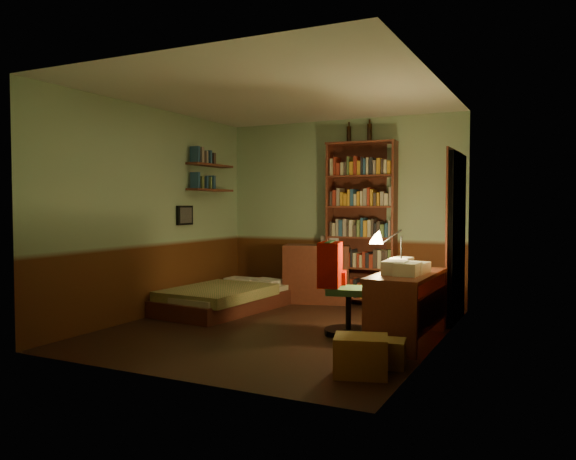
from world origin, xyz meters
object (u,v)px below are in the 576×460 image
at_px(dresser, 317,274).
at_px(cardboard_box_a, 361,356).
at_px(mini_stereo, 330,240).
at_px(desk_lamp, 401,244).
at_px(bookshelf, 361,224).
at_px(office_chair, 349,293).
at_px(cardboard_box_b, 386,353).
at_px(bed, 225,289).
at_px(desk, 407,307).

bearing_deg(dresser, cardboard_box_a, -77.59).
xyz_separation_m(mini_stereo, desk_lamp, (1.41, -1.46, 0.08)).
distance_m(mini_stereo, bookshelf, 0.54).
xyz_separation_m(desk_lamp, office_chair, (-0.48, -0.33, -0.53)).
bearing_deg(desk_lamp, cardboard_box_b, -97.67).
relative_size(dresser, cardboard_box_b, 2.80).
bearing_deg(dresser, mini_stereo, 23.26).
height_order(bed, cardboard_box_b, bed).
bearing_deg(office_chair, cardboard_box_b, -68.21).
height_order(dresser, desk_lamp, desk_lamp).
distance_m(mini_stereo, cardboard_box_b, 3.32).
bearing_deg(desk_lamp, dresser, 122.44).
height_order(mini_stereo, office_chair, mini_stereo).
height_order(bed, desk_lamp, desk_lamp).
relative_size(mini_stereo, office_chair, 0.28).
height_order(bed, cardboard_box_a, bed).
relative_size(office_chair, cardboard_box_b, 2.67).
relative_size(bookshelf, cardboard_box_b, 6.85).
xyz_separation_m(bed, office_chair, (1.94, -0.59, 0.17)).
height_order(dresser, bookshelf, bookshelf).
xyz_separation_m(bookshelf, desk, (1.10, -1.79, -0.78)).
bearing_deg(desk_lamp, bookshelf, 106.33).
xyz_separation_m(mini_stereo, bookshelf, (0.48, -0.04, 0.24)).
bearing_deg(desk_lamp, cardboard_box_a, -103.23).
height_order(mini_stereo, desk, mini_stereo).
bearing_deg(bed, office_chair, -10.36).
relative_size(mini_stereo, cardboard_box_b, 0.75).
bearing_deg(bed, bookshelf, 44.67).
xyz_separation_m(office_chair, cardboard_box_a, (0.60, -1.34, -0.28)).
bearing_deg(cardboard_box_a, bookshelf, 108.77).
bearing_deg(office_chair, cardboard_box_a, -79.44).
bearing_deg(office_chair, bed, 149.61).
bearing_deg(dresser, bookshelf, -9.04).
bearing_deg(desk, dresser, 136.10).
bearing_deg(dresser, bed, -145.23).
relative_size(bed, bookshelf, 0.82).
distance_m(mini_stereo, cardboard_box_a, 3.56).
distance_m(bed, desk_lamp, 2.53).
bearing_deg(cardboard_box_a, office_chair, 113.99).
bearing_deg(cardboard_box_a, bed, 142.71).
height_order(mini_stereo, cardboard_box_b, mini_stereo).
relative_size(dresser, mini_stereo, 3.76).
bearing_deg(cardboard_box_b, bed, 149.01).
height_order(desk_lamp, cardboard_box_b, desk_lamp).
height_order(cardboard_box_a, cardboard_box_b, cardboard_box_a).
xyz_separation_m(desk, cardboard_box_a, (-0.05, -1.29, -0.19)).
xyz_separation_m(bed, desk, (2.58, -0.63, 0.08)).
bearing_deg(desk, office_chair, 177.06).
distance_m(dresser, bookshelf, 0.96).
bearing_deg(bed, dresser, 58.13).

